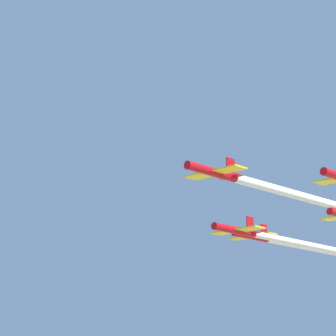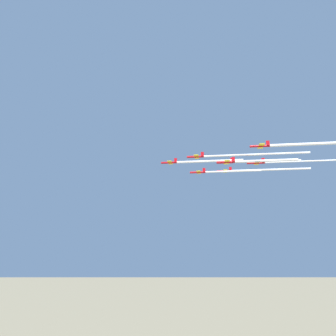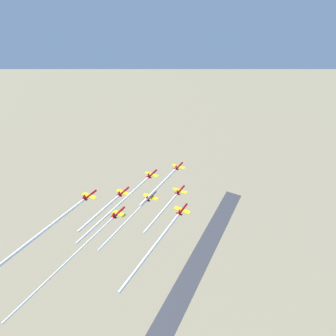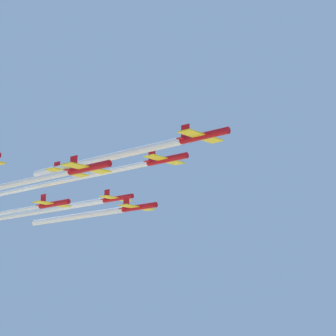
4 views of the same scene
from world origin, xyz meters
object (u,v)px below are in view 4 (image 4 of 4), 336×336
(jet_3, at_px, (138,207))
(jet_4, at_px, (69,172))
(jet_6, at_px, (117,198))
(jet_2, at_px, (88,168))
(jet_0, at_px, (202,136))
(jet_7, at_px, (53,204))
(jet_1, at_px, (166,159))

(jet_3, bearing_deg, jet_4, 0.00)
(jet_4, height_order, jet_6, jet_6)
(jet_2, bearing_deg, jet_6, -139.64)
(jet_0, height_order, jet_7, jet_0)
(jet_2, bearing_deg, jet_0, 120.47)
(jet_3, bearing_deg, jet_7, -59.53)
(jet_1, bearing_deg, jet_0, 59.53)
(jet_1, bearing_deg, jet_7, -90.00)
(jet_4, bearing_deg, jet_1, 120.47)
(jet_6, relative_size, jet_7, 1.00)
(jet_6, bearing_deg, jet_3, 59.53)
(jet_6, bearing_deg, jet_7, 0.00)
(jet_1, height_order, jet_3, jet_1)
(jet_1, bearing_deg, jet_6, -120.47)
(jet_0, height_order, jet_4, jet_0)
(jet_1, bearing_deg, jet_3, -120.47)
(jet_4, distance_m, jet_6, 30.44)
(jet_0, xyz_separation_m, jet_6, (13.49, -50.46, -0.36))
(jet_1, xyz_separation_m, jet_6, (8.99, -33.64, -0.82))
(jet_0, xyz_separation_m, jet_2, (16.88, -4.24, -4.05))
(jet_0, distance_m, jet_7, 46.04)
(jet_2, height_order, jet_4, jet_4)
(jet_0, relative_size, jet_1, 1.00)
(jet_0, relative_size, jet_4, 1.00)
(jet_4, xyz_separation_m, jet_7, (4.50, -16.82, -2.83))
(jet_2, xyz_separation_m, jet_6, (-3.40, -46.21, 3.69))
(jet_0, bearing_deg, jet_1, -120.47)
(jet_1, height_order, jet_6, jet_1)
(jet_1, height_order, jet_7, jet_1)
(jet_0, relative_size, jet_2, 1.00)
(jet_0, bearing_deg, jet_4, -90.00)
(jet_2, bearing_deg, jet_4, -120.47)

